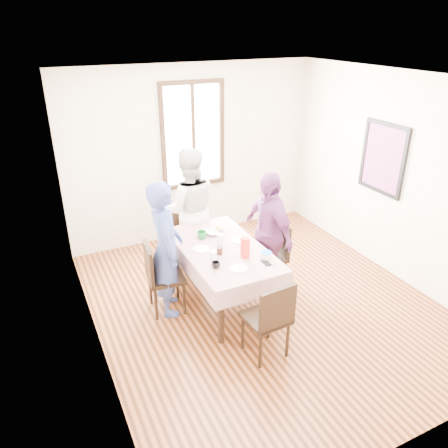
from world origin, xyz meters
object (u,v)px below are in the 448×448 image
Objects in this scene: chair_right at (268,256)px; person_right at (268,233)px; chair_far at (191,235)px; person_left at (166,249)px; dining_table at (222,275)px; chair_left at (166,277)px; person_far at (190,209)px; chair_near at (266,317)px.

person_right reaches higher than chair_right.
person_left is at bearing 50.53° from chair_far.
chair_right is 1.21m from chair_far.
chair_left is (-0.68, 0.14, 0.08)m from dining_table.
person_far reaches higher than chair_right.
chair_near is (0.00, -1.04, 0.08)m from dining_table.
chair_left is 0.38m from person_left.
person_far is at bearing 148.61° from chair_left.
dining_table is at bearing 84.30° from chair_left.
chair_far is 0.57× the size of person_right.
dining_table is 1.14m from person_far.
chair_right is 1.28m from chair_near.
chair_left is 1.00× the size of chair_near.
chair_left is 1.00× the size of chair_far.
chair_left is at bearing 168.15° from dining_table.
person_left is 1.10m from person_far.
person_left is (0.02, 0.00, 0.38)m from chair_left.
chair_left is at bearing -97.14° from person_right.
person_left reaches higher than chair_near.
dining_table is at bearing 86.10° from chair_near.
person_far is (0.00, 2.07, 0.41)m from chair_near.
chair_near is at bearing 35.91° from chair_left.
person_right is (1.32, -0.09, -0.03)m from person_left.
chair_far is 2.09m from chair_near.
dining_table is 1.05m from chair_near.
chair_far is 1.00× the size of chair_near.
chair_left is at bearing 49.79° from chair_far.
chair_far is 1.24m from person_right.
person_right reaches higher than chair_near.
dining_table is at bearing -90.92° from person_left.
person_right is (0.66, 1.09, 0.35)m from chair_near.
dining_table is 1.67× the size of chair_far.
chair_right is (0.68, 0.05, 0.08)m from dining_table.
chair_far is at bearing 86.10° from chair_near.
chair_near is (-0.68, -1.09, 0.00)m from chair_right.
person_right reaches higher than chair_left.
chair_right is 0.57× the size of person_right.
chair_near is at bearing 86.74° from chair_far.
dining_table is 1.67× the size of chair_left.
person_far is (0.68, 0.88, 0.41)m from chair_left.
person_far is (0.00, 1.02, 0.49)m from dining_table.
chair_right is 1.39m from person_left.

